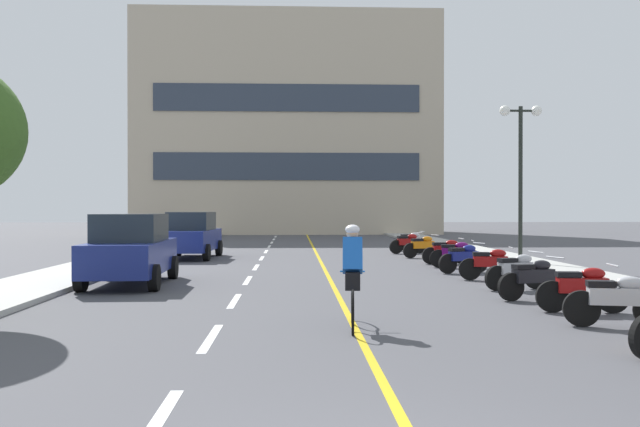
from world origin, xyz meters
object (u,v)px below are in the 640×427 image
at_px(street_lamp_mid, 521,148).
at_px(cyclist_rider, 353,274).
at_px(motorcycle_12, 411,241).
at_px(parked_car_near, 131,249).
at_px(motorcycle_11, 408,243).
at_px(motorcycle_3, 583,288).
at_px(motorcycle_7, 464,258).
at_px(parked_car_mid, 192,235).
at_px(motorcycle_6, 491,263).
at_px(motorcycle_8, 456,254).
at_px(motorcycle_5, 517,270).
at_px(motorcycle_4, 534,278).
at_px(motorcycle_2, 618,299).
at_px(motorcycle_9, 446,251).
at_px(motorcycle_10, 423,246).

height_order(street_lamp_mid, cyclist_rider, street_lamp_mid).
relative_size(street_lamp_mid, motorcycle_12, 3.16).
distance_m(parked_car_near, motorcycle_11, 14.60).
distance_m(motorcycle_3, motorcycle_7, 7.66).
bearing_deg(parked_car_mid, motorcycle_6, -41.96).
bearing_deg(motorcycle_7, motorcycle_6, -84.39).
height_order(motorcycle_6, motorcycle_8, same).
bearing_deg(motorcycle_5, motorcycle_4, -97.66).
bearing_deg(motorcycle_2, motorcycle_9, 89.72).
xyz_separation_m(motorcycle_3, motorcycle_4, (-0.28, 1.75, 0.00)).
xyz_separation_m(motorcycle_9, motorcycle_10, (-0.22, 3.05, 0.00)).
xyz_separation_m(parked_car_mid, motorcycle_2, (9.32, -15.56, -0.44)).
bearing_deg(motorcycle_8, motorcycle_12, 89.47).
bearing_deg(motorcycle_8, motorcycle_4, -91.70).
bearing_deg(motorcycle_12, motorcycle_7, -91.53).
bearing_deg(motorcycle_5, motorcycle_12, 89.72).
height_order(parked_car_near, motorcycle_12, parked_car_near).
xyz_separation_m(motorcycle_9, motorcycle_12, (0.07, 7.31, 0.00)).
bearing_deg(motorcycle_10, cyclist_rider, -105.32).
height_order(motorcycle_5, motorcycle_9, same).
xyz_separation_m(motorcycle_4, motorcycle_6, (0.23, 3.83, 0.00)).
height_order(motorcycle_6, motorcycle_7, same).
xyz_separation_m(motorcycle_7, motorcycle_9, (0.21, 3.17, 0.00)).
height_order(street_lamp_mid, motorcycle_7, street_lamp_mid).
bearing_deg(motorcycle_5, motorcycle_3, -89.24).
bearing_deg(motorcycle_10, motorcycle_7, -89.86).
distance_m(motorcycle_4, motorcycle_7, 5.90).
height_order(street_lamp_mid, motorcycle_10, street_lamp_mid).
bearing_deg(motorcycle_11, motorcycle_5, -88.28).
distance_m(parked_car_mid, motorcycle_4, 15.30).
relative_size(motorcycle_4, cyclist_rider, 0.94).
distance_m(parked_car_near, motorcycle_12, 16.31).
relative_size(motorcycle_4, motorcycle_6, 0.98).
relative_size(parked_car_near, motorcycle_10, 2.56).
xyz_separation_m(motorcycle_3, motorcycle_6, (-0.05, 5.59, 0.00)).
relative_size(motorcycle_3, motorcycle_8, 1.00).
relative_size(street_lamp_mid, motorcycle_10, 3.24).
height_order(motorcycle_7, motorcycle_8, same).
bearing_deg(parked_car_mid, parked_car_near, -91.04).
xyz_separation_m(motorcycle_11, motorcycle_12, (0.46, 1.80, 0.00)).
relative_size(parked_car_mid, motorcycle_2, 2.54).
relative_size(street_lamp_mid, motorcycle_5, 3.22).
relative_size(street_lamp_mid, motorcycle_9, 3.15).
bearing_deg(motorcycle_2, parked_car_mid, 120.91).
bearing_deg(motorcycle_2, street_lamp_mid, 78.13).
bearing_deg(cyclist_rider, motorcycle_2, -1.78).
bearing_deg(motorcycle_12, motorcycle_2, -90.39).
height_order(motorcycle_9, motorcycle_12, same).
bearing_deg(motorcycle_8, motorcycle_2, -90.28).
height_order(motorcycle_7, motorcycle_10, same).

